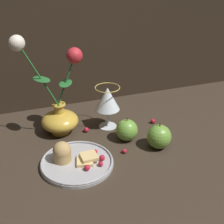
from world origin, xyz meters
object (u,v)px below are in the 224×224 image
vase (59,109)px  apple_beside_vase (127,130)px  wine_glass (107,100)px  plate_with_pastries (74,160)px  apple_near_glass (159,137)px

vase → apple_beside_vase: vase is taller
vase → wine_glass: bearing=-5.5°
vase → plate_with_pastries: vase is taller
wine_glass → plate_with_pastries: bearing=-132.5°
apple_beside_vase → vase: bearing=149.1°
plate_with_pastries → apple_near_glass: (0.27, 0.00, 0.02)m
apple_near_glass → vase: bearing=145.2°
vase → apple_near_glass: bearing=-34.8°
apple_beside_vase → apple_near_glass: 0.11m
apple_beside_vase → apple_near_glass: apple_near_glass is taller
vase → plate_with_pastries: size_ratio=1.63×
vase → apple_near_glass: size_ratio=3.89×
wine_glass → apple_beside_vase: wine_glass is taller
vase → plate_with_pastries: (0.00, -0.19, -0.07)m
apple_beside_vase → apple_near_glass: bearing=-43.2°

